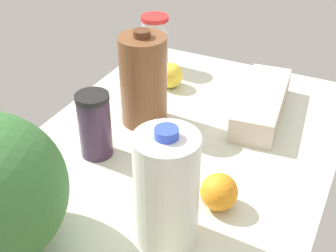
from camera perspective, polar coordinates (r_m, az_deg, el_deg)
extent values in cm
cube|color=silver|center=(116.94, 0.00, -4.70)|extent=(120.00, 76.00, 3.00)
cylinder|color=white|center=(88.53, -0.17, -7.92)|extent=(12.38, 12.38, 24.52)
cylinder|color=blue|center=(80.43, -0.19, -0.87)|extent=(4.33, 4.33, 1.80)
cylinder|color=brown|center=(124.73, -3.02, 5.53)|extent=(12.59, 12.59, 24.81)
cylinder|color=#59331E|center=(119.08, -3.21, 11.19)|extent=(4.41, 4.41, 1.80)
cylinder|color=#3C2642|center=(115.08, -8.89, -0.19)|extent=(7.96, 7.96, 15.50)
cylinder|color=black|center=(110.67, -9.27, 3.45)|extent=(8.20, 8.20, 1.40)
cube|color=beige|center=(133.99, 11.33, 2.72)|extent=(34.73, 15.23, 7.37)
cylinder|color=silver|center=(156.74, -1.58, 9.96)|extent=(8.72, 8.72, 16.46)
cylinder|color=red|center=(153.40, -1.63, 13.02)|extent=(8.98, 8.98, 1.40)
sphere|color=yellow|center=(145.75, 0.26, 6.20)|extent=(7.92, 7.92, 7.92)
sphere|color=orange|center=(101.22, 6.23, -7.99)|extent=(8.18, 8.18, 8.18)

